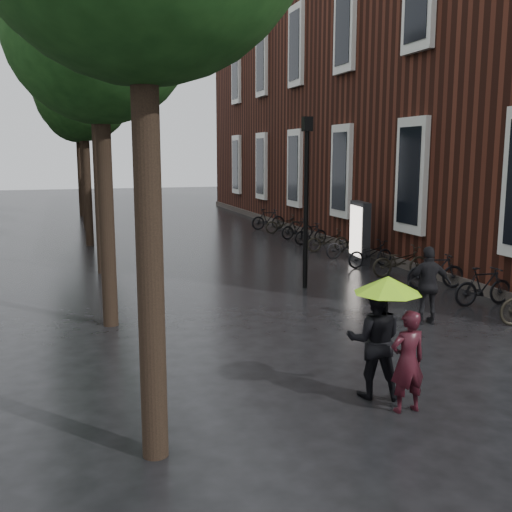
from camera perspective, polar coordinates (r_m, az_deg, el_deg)
name	(u,v)px	position (r m, az deg, el deg)	size (l,w,h in m)	color
ground	(480,445)	(8.54, 20.52, -16.50)	(120.00, 120.00, 0.00)	black
brick_building	(404,104)	(29.78, 13.91, 13.90)	(10.20, 33.20, 12.00)	#38160F
street_trees	(87,75)	(22.03, -15.80, 16.30)	(4.33, 34.03, 8.91)	black
person_burgundy	(408,361)	(8.96, 14.24, -9.70)	(0.55, 0.36, 1.51)	black
person_black	(375,340)	(9.35, 11.23, -7.88)	(0.86, 0.67, 1.78)	black
lime_umbrella	(388,285)	(8.95, 12.44, -2.70)	(1.01, 1.01, 1.50)	black
pedestrian_walking	(428,285)	(13.56, 16.10, -2.70)	(1.00, 0.42, 1.71)	black
parked_bicycles	(350,245)	(21.48, 8.91, 1.00)	(1.98, 18.00, 1.02)	black
ad_lightbox	(359,232)	(20.75, 9.83, 2.27)	(0.31, 1.37, 2.07)	black
lamp_post	(306,186)	(16.32, 4.81, 6.67)	(0.24, 0.24, 4.65)	black
cycle_sign	(106,195)	(24.62, -14.07, 5.63)	(0.16, 0.56, 3.10)	#262628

